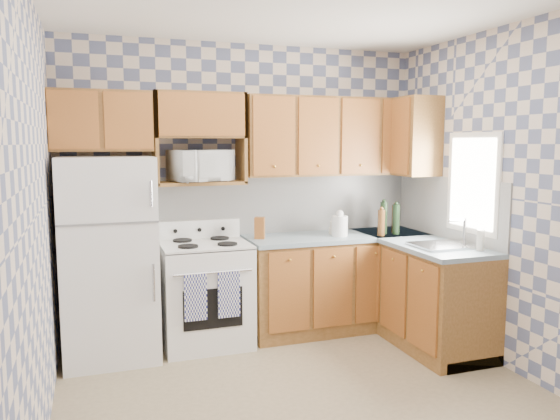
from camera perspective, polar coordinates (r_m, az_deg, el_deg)
The scene contains 30 objects.
floor at distance 4.08m, azimuth 2.93°, elevation -19.04°, with size 3.40×3.40×0.00m, color #7D6D50.
back_wall at distance 5.20m, azimuth -3.58°, elevation 2.16°, with size 3.40×0.02×2.70m, color slate.
right_wall at distance 4.60m, azimuth 23.09°, elevation 0.97°, with size 0.02×3.20×2.70m, color slate.
backsplash_back at distance 5.32m, azimuth 0.62°, elevation 0.66°, with size 2.60×0.01×0.56m, color white.
backsplash_right at distance 5.23m, azimuth 17.07°, elevation 0.24°, with size 0.01×1.60×0.56m, color white.
refrigerator at distance 4.74m, azimuth -17.44°, elevation -4.86°, with size 0.75×0.70×1.68m, color white.
stove_body at distance 4.94m, azimuth -7.80°, elevation -8.78°, with size 0.76×0.65×0.90m, color white.
cooktop at distance 4.84m, azimuth -7.89°, elevation -3.58°, with size 0.76×0.65×0.03m, color silver.
backguard at distance 5.09m, azimuth -8.51°, elevation -1.98°, with size 0.76×0.08×0.17m, color white.
dish_towel_left at distance 4.56m, azimuth -8.81°, elevation -9.02°, with size 0.18×0.03×0.39m, color navy.
dish_towel_right at distance 4.62m, azimuth -5.36°, elevation -8.77°, with size 0.18×0.03×0.39m, color navy.
base_cabinets_back at distance 5.36m, azimuth 5.99°, elevation -7.61°, with size 1.75×0.60×0.88m, color brown.
base_cabinets_right at distance 5.21m, azimuth 14.15°, elevation -8.22°, with size 0.60×1.60×0.88m, color brown.
countertop_back at distance 5.25m, azimuth 6.07°, elevation -2.76°, with size 1.77×0.63×0.04m, color gray.
countertop_right at distance 5.10m, azimuth 14.26°, elevation -3.23°, with size 0.63×1.60×0.04m, color gray.
upper_cabinets_back at distance 5.31m, azimuth 5.56°, elevation 7.64°, with size 1.75×0.33×0.74m, color brown.
upper_cabinets_fridge at distance 4.83m, azimuth -18.19°, elevation 8.82°, with size 0.82×0.33×0.50m, color brown.
upper_cabinets_right at distance 5.48m, azimuth 13.21°, elevation 7.47°, with size 0.33×0.70×0.74m, color brown.
microwave_shelf at distance 4.92m, azimuth -8.36°, elevation 2.82°, with size 0.80×0.33×0.03m, color brown.
microwave at distance 4.88m, azimuth -8.34°, elevation 4.60°, with size 0.50×0.34×0.28m, color white.
sink at distance 4.82m, azimuth 16.60°, elevation -3.61°, with size 0.48×0.40×0.03m, color #B7B7BC.
window at distance 4.92m, azimuth 19.52°, elevation 2.66°, with size 0.02×0.66×0.86m, color white.
bottle_0 at distance 5.32m, azimuth 10.78°, elevation -0.83°, with size 0.07×0.07×0.31m, color black.
bottle_1 at distance 5.32m, azimuth 12.03°, elevation -0.97°, with size 0.07×0.07×0.29m, color black.
bottle_2 at distance 5.43m, azimuth 11.94°, elevation -0.91°, with size 0.07×0.07×0.27m, color #583416.
bottle_3 at distance 5.22m, azimuth 10.54°, elevation -1.31°, with size 0.07×0.07×0.25m, color #583416.
knife_block at distance 4.99m, azimuth -2.14°, elevation -1.89°, with size 0.09×0.09×0.20m, color brown.
electric_kettle at distance 5.15m, azimuth 6.25°, elevation -1.67°, with size 0.15×0.15×0.19m, color white.
food_containers at distance 5.27m, azimuth 6.10°, elevation -1.85°, with size 0.18×0.18×0.12m, color beige, non-canonical shape.
soap_bottle at distance 4.72m, azimuth 20.22°, elevation -2.98°, with size 0.06×0.06×0.17m, color beige.
Camera 1 is at (-1.38, -3.39, 1.79)m, focal length 35.00 mm.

